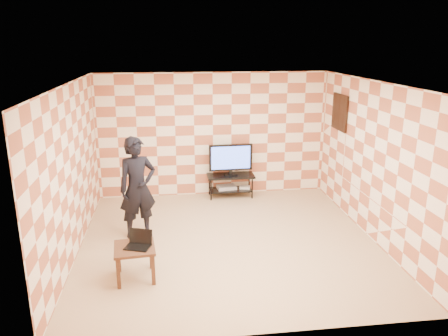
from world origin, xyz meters
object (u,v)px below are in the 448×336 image
at_px(side_table, 135,252).
at_px(person, 138,188).
at_px(tv, 231,158).
at_px(tv_stand, 231,181).

height_order(side_table, person, person).
bearing_deg(side_table, tv, 60.22).
bearing_deg(tv, person, -136.04).
height_order(tv_stand, person, person).
height_order(tv, side_table, tv).
bearing_deg(person, side_table, -111.15).
distance_m(tv_stand, person, 2.67).
height_order(tv_stand, side_table, same).
relative_size(tv_stand, side_table, 1.65).
distance_m(tv, person, 2.61).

